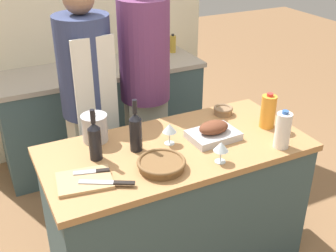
% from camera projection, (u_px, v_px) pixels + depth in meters
% --- Properties ---
extents(kitchen_island, '(1.57, 0.74, 0.86)m').
position_uv_depth(kitchen_island, '(176.00, 205.00, 2.66)').
color(kitchen_island, '#3D565B').
rests_on(kitchen_island, ground_plane).
extents(back_counter, '(1.79, 0.60, 0.88)m').
position_uv_depth(back_counter, '(103.00, 114.00, 3.81)').
color(back_counter, '#3D565B').
rests_on(back_counter, ground_plane).
extents(back_wall, '(2.29, 0.10, 2.55)m').
position_uv_depth(back_wall, '(83.00, 13.00, 3.70)').
color(back_wall, beige).
rests_on(back_wall, ground_plane).
extents(roasting_pan, '(0.30, 0.22, 0.11)m').
position_uv_depth(roasting_pan, '(213.00, 132.00, 2.52)').
color(roasting_pan, '#BCBCC1').
rests_on(roasting_pan, kitchen_island).
extents(wicker_basket, '(0.26, 0.26, 0.05)m').
position_uv_depth(wicker_basket, '(161.00, 164.00, 2.24)').
color(wicker_basket, brown).
rests_on(wicker_basket, kitchen_island).
extents(cutting_board, '(0.30, 0.25, 0.02)m').
position_uv_depth(cutting_board, '(85.00, 181.00, 2.14)').
color(cutting_board, tan).
rests_on(cutting_board, kitchen_island).
extents(stock_pot, '(0.16, 0.16, 0.19)m').
position_uv_depth(stock_pot, '(95.00, 128.00, 2.49)').
color(stock_pot, '#B7B7BC').
rests_on(stock_pot, kitchen_island).
extents(mixing_bowl, '(0.13, 0.13, 0.05)m').
position_uv_depth(mixing_bowl, '(223.00, 110.00, 2.83)').
color(mixing_bowl, '#846647').
rests_on(mixing_bowl, kitchen_island).
extents(juice_jug, '(0.09, 0.09, 0.23)m').
position_uv_depth(juice_jug, '(268.00, 111.00, 2.63)').
color(juice_jug, orange).
rests_on(juice_jug, kitchen_island).
extents(milk_jug, '(0.09, 0.09, 0.23)m').
position_uv_depth(milk_jug, '(283.00, 130.00, 2.41)').
color(milk_jug, white).
rests_on(milk_jug, kitchen_island).
extents(wine_bottle_green, '(0.07, 0.07, 0.31)m').
position_uv_depth(wine_bottle_green, '(136.00, 131.00, 2.37)').
color(wine_bottle_green, black).
rests_on(wine_bottle_green, kitchen_island).
extents(wine_bottle_dark, '(0.07, 0.07, 0.30)m').
position_uv_depth(wine_bottle_dark, '(95.00, 140.00, 2.29)').
color(wine_bottle_dark, black).
rests_on(wine_bottle_dark, kitchen_island).
extents(wine_glass_left, '(0.08, 0.08, 0.13)m').
position_uv_depth(wine_glass_left, '(169.00, 129.00, 2.44)').
color(wine_glass_left, silver).
rests_on(wine_glass_left, kitchen_island).
extents(wine_glass_right, '(0.08, 0.08, 0.12)m').
position_uv_depth(wine_glass_right, '(221.00, 147.00, 2.27)').
color(wine_glass_right, silver).
rests_on(wine_glass_right, kitchen_island).
extents(knife_chef, '(0.26, 0.16, 0.01)m').
position_uv_depth(knife_chef, '(109.00, 182.00, 2.10)').
color(knife_chef, '#B7B7BC').
rests_on(knife_chef, cutting_board).
extents(knife_paring, '(0.19, 0.08, 0.01)m').
position_uv_depth(knife_paring, '(93.00, 171.00, 2.19)').
color(knife_paring, '#B7B7BC').
rests_on(knife_paring, cutting_board).
extents(condiment_bottle_tall, '(0.06, 0.06, 0.18)m').
position_uv_depth(condiment_bottle_tall, '(173.00, 44.00, 3.95)').
color(condiment_bottle_tall, '#B28E2D').
rests_on(condiment_bottle_tall, back_counter).
extents(condiment_bottle_short, '(0.05, 0.05, 0.21)m').
position_uv_depth(condiment_bottle_short, '(136.00, 51.00, 3.72)').
color(condiment_bottle_short, '#B28E2D').
rests_on(condiment_bottle_short, back_counter).
extents(person_cook_aproned, '(0.37, 0.38, 1.70)m').
position_uv_depth(person_cook_aproned, '(88.00, 97.00, 2.90)').
color(person_cook_aproned, beige).
rests_on(person_cook_aproned, ground_plane).
extents(person_cook_guest, '(0.36, 0.36, 1.79)m').
position_uv_depth(person_cook_guest, '(145.00, 81.00, 3.03)').
color(person_cook_guest, beige).
rests_on(person_cook_guest, ground_plane).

